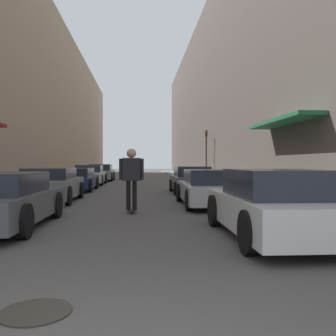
{
  "coord_description": "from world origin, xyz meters",
  "views": [
    {
      "loc": [
        0.34,
        -2.09,
        1.46
      ],
      "look_at": [
        1.4,
        11.87,
        1.27
      ],
      "focal_mm": 40.0,
      "sensor_mm": 36.0,
      "label": 1
    }
  ],
  "objects": [
    {
      "name": "parked_car_left_3",
      "position": [
        -2.99,
        23.34,
        0.64
      ],
      "size": [
        1.97,
        4.43,
        1.32
      ],
      "color": "silver",
      "rests_on": "ground"
    },
    {
      "name": "traffic_light",
      "position": [
        5.18,
        24.82,
        2.4
      ],
      "size": [
        0.16,
        0.22,
        3.71
      ],
      "color": "#2D2D2D",
      "rests_on": "curb_strip_right"
    },
    {
      "name": "parked_car_left_2",
      "position": [
        -2.96,
        17.93,
        0.59
      ],
      "size": [
        1.89,
        4.51,
        1.19
      ],
      "color": "navy",
      "rests_on": "ground"
    },
    {
      "name": "curb_strip_right",
      "position": [
        4.82,
        30.25,
        0.06
      ],
      "size": [
        1.8,
        60.49,
        0.12
      ],
      "color": "gray",
      "rests_on": "ground"
    },
    {
      "name": "curb_strip_left",
      "position": [
        -4.82,
        30.25,
        0.06
      ],
      "size": [
        1.8,
        60.49,
        0.12
      ],
      "color": "gray",
      "rests_on": "ground"
    },
    {
      "name": "parked_car_right_1",
      "position": [
        2.79,
        10.57,
        0.6
      ],
      "size": [
        2.07,
        4.6,
        1.23
      ],
      "color": "#B7B7BC",
      "rests_on": "ground"
    },
    {
      "name": "building_row_right",
      "position": [
        7.72,
        30.24,
        7.27
      ],
      "size": [
        4.9,
        60.49,
        14.54
      ],
      "color": "#564C47",
      "rests_on": "ground"
    },
    {
      "name": "parked_car_right_0",
      "position": [
        2.95,
        4.99,
        0.65
      ],
      "size": [
        1.97,
        4.42,
        1.33
      ],
      "color": "silver",
      "rests_on": "ground"
    },
    {
      "name": "manhole_cover",
      "position": [
        -0.67,
        1.62,
        0.01
      ],
      "size": [
        0.7,
        0.7,
        0.02
      ],
      "color": "#332D28",
      "rests_on": "ground"
    },
    {
      "name": "skateboarder",
      "position": [
        0.1,
        8.92,
        1.16
      ],
      "size": [
        0.72,
        0.78,
        1.88
      ],
      "color": "black",
      "rests_on": "ground"
    },
    {
      "name": "parked_car_left_0",
      "position": [
        -2.8,
        6.56,
        0.61
      ],
      "size": [
        2.07,
        4.51,
        1.25
      ],
      "color": "#515459",
      "rests_on": "ground"
    },
    {
      "name": "ground",
      "position": [
        0.0,
        24.2,
        0.0
      ],
      "size": [
        133.08,
        133.08,
        0.0
      ],
      "primitive_type": "plane",
      "color": "#4C4947"
    },
    {
      "name": "parked_car_left_4",
      "position": [
        -2.78,
        28.7,
        0.66
      ],
      "size": [
        2.0,
        4.11,
        1.35
      ],
      "color": "gray",
      "rests_on": "ground"
    },
    {
      "name": "building_row_left",
      "position": [
        -7.72,
        30.24,
        6.44
      ],
      "size": [
        4.9,
        60.49,
        12.88
      ],
      "color": "tan",
      "rests_on": "ground"
    },
    {
      "name": "parked_car_left_1",
      "position": [
        -2.97,
        12.23,
        0.62
      ],
      "size": [
        1.91,
        4.38,
        1.27
      ],
      "color": "gray",
      "rests_on": "ground"
    },
    {
      "name": "parked_car_right_2",
      "position": [
        2.83,
        15.82,
        0.62
      ],
      "size": [
        1.89,
        3.92,
        1.29
      ],
      "color": "#515459",
      "rests_on": "ground"
    }
  ]
}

